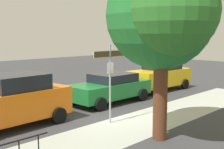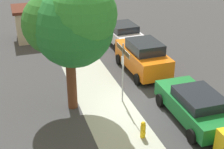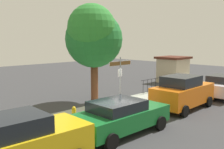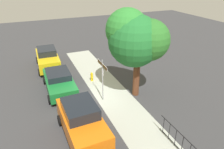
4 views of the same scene
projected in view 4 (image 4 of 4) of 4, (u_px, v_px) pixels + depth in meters
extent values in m
plane|color=#38383A|center=(95.00, 97.00, 15.16)|extent=(60.00, 60.00, 0.00)
cube|color=#A8ADA0|center=(123.00, 108.00, 13.97)|extent=(24.00, 2.60, 0.00)
cylinder|color=#9EA0A5|center=(103.00, 81.00, 14.16)|extent=(0.07, 0.07, 3.11)
cube|color=brown|center=(102.00, 65.00, 13.63)|extent=(1.71, 0.02, 0.22)
cube|color=white|center=(102.00, 65.00, 13.63)|extent=(1.74, 0.02, 0.25)
cube|color=silver|center=(103.00, 72.00, 13.88)|extent=(0.32, 0.02, 0.42)
cylinder|color=#58301D|center=(136.00, 75.00, 14.86)|extent=(0.47, 0.47, 3.18)
sphere|color=#2D8330|center=(127.00, 30.00, 13.79)|extent=(2.90, 2.90, 2.90)
sphere|color=#2B6F27|center=(149.00, 40.00, 13.65)|extent=(2.78, 2.78, 2.78)
sphere|color=#216F2E|center=(135.00, 41.00, 13.82)|extent=(3.58, 3.58, 3.58)
cube|color=gold|center=(48.00, 60.00, 19.59)|extent=(4.50, 1.98, 0.99)
cube|color=black|center=(46.00, 51.00, 19.47)|extent=(2.18, 1.69, 0.55)
cylinder|color=black|center=(61.00, 69.00, 18.84)|extent=(0.65, 0.24, 0.64)
cylinder|color=black|center=(40.00, 72.00, 18.24)|extent=(0.65, 0.24, 0.64)
cylinder|color=black|center=(56.00, 58.00, 21.37)|extent=(0.65, 0.24, 0.64)
cylinder|color=black|center=(37.00, 60.00, 20.77)|extent=(0.65, 0.24, 0.64)
cube|color=#186E2E|center=(59.00, 82.00, 15.78)|extent=(4.56, 1.98, 0.74)
cube|color=black|center=(58.00, 74.00, 15.74)|extent=(2.20, 1.72, 0.44)
cylinder|color=black|center=(77.00, 94.00, 14.99)|extent=(0.64, 0.23, 0.64)
cylinder|color=black|center=(50.00, 100.00, 14.33)|extent=(0.64, 0.23, 0.64)
cylinder|color=black|center=(68.00, 76.00, 17.55)|extent=(0.64, 0.23, 0.64)
cylinder|color=black|center=(45.00, 80.00, 16.89)|extent=(0.64, 0.23, 0.64)
cube|color=orange|center=(82.00, 124.00, 11.20)|extent=(4.43, 1.98, 1.08)
cube|color=black|center=(80.00, 108.00, 11.05)|extent=(2.15, 1.70, 0.59)
cylinder|color=black|center=(109.00, 145.00, 10.58)|extent=(0.65, 0.24, 0.64)
cylinder|color=black|center=(90.00, 112.00, 13.01)|extent=(0.65, 0.24, 0.64)
cylinder|color=black|center=(60.00, 120.00, 12.31)|extent=(0.65, 0.24, 0.64)
cylinder|color=black|center=(191.00, 144.00, 9.63)|extent=(4.68, 0.04, 0.04)
cylinder|color=black|center=(163.00, 126.00, 11.58)|extent=(0.03, 0.03, 1.05)
cylinder|color=black|center=(169.00, 132.00, 11.15)|extent=(0.03, 0.03, 1.05)
cylinder|color=black|center=(175.00, 138.00, 10.72)|extent=(0.03, 0.03, 1.05)
cylinder|color=black|center=(182.00, 145.00, 10.29)|extent=(0.03, 0.03, 1.05)
cylinder|color=yellow|center=(92.00, 77.00, 17.37)|extent=(0.22, 0.22, 0.62)
sphere|color=yellow|center=(92.00, 73.00, 17.21)|extent=(0.20, 0.20, 0.20)
cylinder|color=yellow|center=(91.00, 76.00, 17.49)|extent=(0.10, 0.09, 0.09)
cylinder|color=yellow|center=(92.00, 78.00, 17.23)|extent=(0.10, 0.09, 0.09)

